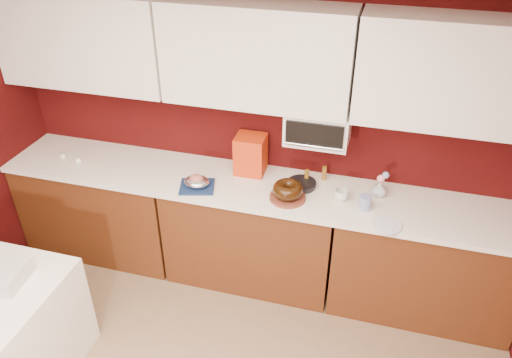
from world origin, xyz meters
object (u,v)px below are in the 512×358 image
Objects in this scene: foil_ham_nest at (197,182)px; pandoro_box at (251,154)px; blue_jar at (365,202)px; flower_vase at (379,188)px; bundt_cake at (288,190)px; coffee_mug at (341,194)px; toaster_oven at (318,126)px.

pandoro_box is (0.32, 0.33, 0.10)m from foil_ham_nest.
flower_vase is (0.08, 0.19, 0.01)m from blue_jar.
flower_vase is at bearing 19.13° from bundt_cake.
pandoro_box is 1.00m from flower_vase.
blue_jar is (0.17, -0.07, 0.00)m from coffee_mug.
bundt_cake is (-0.14, -0.28, -0.39)m from toaster_oven.
bundt_cake is at bearing -40.15° from pandoro_box.
toaster_oven is at bearing 62.61° from bundt_cake.
pandoro_box is at bearing 163.80° from blue_jar.
blue_jar is at bearing -32.01° from toaster_oven.
bundt_cake is 1.16× the size of foil_ham_nest.
toaster_oven is 4.28× the size of blue_jar.
toaster_oven is at bearing 172.88° from flower_vase.
blue_jar is at bearing -20.69° from coffee_mug.
bundt_cake is at bearing 3.33° from foil_ham_nest.
blue_jar is (1.23, 0.07, -0.00)m from foil_ham_nest.
pandoro_box is at bearing 141.10° from bundt_cake.
bundt_cake is 0.39m from coffee_mug.
coffee_mug is at bearing -39.12° from toaster_oven.
blue_jar is 0.21m from flower_vase.
toaster_oven reaches higher than pandoro_box.
flower_vase reaches higher than foil_ham_nest.
bundt_cake is 0.67m from flower_vase.
foil_ham_nest is 1.07m from coffee_mug.
toaster_oven is at bearing -2.66° from pandoro_box.
coffee_mug is at bearing -16.35° from pandoro_box.
foil_ham_nest is at bearing -168.87° from flower_vase.
foil_ham_nest is at bearing -176.67° from bundt_cake.
blue_jar is at bearing -17.45° from pandoro_box.
toaster_oven is 0.60m from pandoro_box.
bundt_cake is at bearing -160.87° from flower_vase.
pandoro_box is at bearing 164.90° from coffee_mug.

